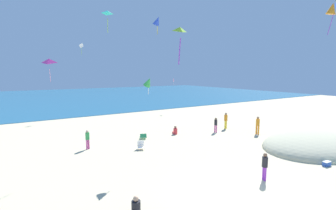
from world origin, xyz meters
The scene contains 21 objects.
ground_plane centered at (0.00, 10.00, 0.00)m, with size 120.00×120.00×0.00m, color beige.
ocean_water centered at (0.00, 56.17, 0.03)m, with size 120.00×60.00×0.05m, color #236084.
dune_mound centered at (11.24, 2.46, 0.00)m, with size 10.20×7.14×2.48m, color beige.
beach_chair_far_right centered at (0.28, 11.95, 0.23)m, with size 0.74×0.76×0.50m.
beach_chair_near_camera centered at (-1.21, 9.36, 0.31)m, with size 0.66×0.69×0.66m.
cooler_box centered at (7.35, -0.08, 0.15)m, with size 0.56×0.33×0.30m.
person_0 centered at (9.55, 10.95, 1.00)m, with size 0.41×0.41×1.73m.
person_1 centered at (3.73, 11.92, 0.30)m, with size 0.46×0.69×0.81m.
person_2 centered at (10.43, 7.60, 1.00)m, with size 0.44×0.44×1.74m.
person_3 centered at (-4.68, 11.63, 0.88)m, with size 0.40×0.40×1.52m.
person_4 centered at (2.12, 0.71, 0.90)m, with size 0.41×0.41×1.56m.
person_5 centered at (7.49, 10.29, 0.86)m, with size 0.40×0.40×1.49m.
person_7 centered at (-5.31, 1.46, 0.30)m, with size 0.69×0.70×0.81m.
kite_white centered at (-1.00, 27.98, 9.55)m, with size 0.69×0.39×1.59m.
kite_orange centered at (4.99, -0.72, 9.22)m, with size 0.51×0.59×1.65m.
kite_lime centered at (-4.87, -1.07, 7.20)m, with size 0.40×0.32×1.16m.
kite_magenta centered at (-7.07, 11.58, 6.73)m, with size 1.04×0.97×1.71m.
kite_pink centered at (11.37, 23.76, 4.76)m, with size 0.21×0.54×1.03m.
kite_blue centered at (-1.29, 6.56, 9.17)m, with size 0.63×0.74×1.17m.
kite_teal centered at (-3.13, 10.66, 10.28)m, with size 0.68×0.53×1.62m.
kite_green centered at (-2.13, 6.26, 5.35)m, with size 0.65×0.79×1.13m.
Camera 1 is at (-9.29, -7.39, 5.92)m, focal length 26.24 mm.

